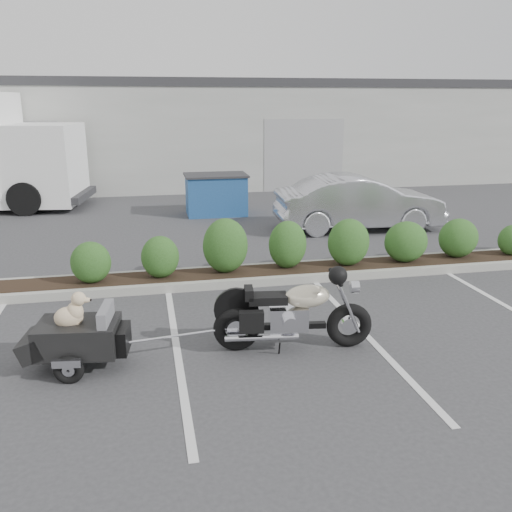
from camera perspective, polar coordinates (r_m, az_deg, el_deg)
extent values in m
plane|color=#38383A|center=(8.23, 1.97, -7.22)|extent=(90.00, 90.00, 0.00)
cube|color=#9E9E93|center=(10.44, 4.47, -1.68)|extent=(12.00, 1.00, 0.15)
cube|color=#9EA099|center=(24.43, -7.66, 13.04)|extent=(26.00, 10.00, 4.00)
torus|color=black|center=(7.32, -2.07, -7.65)|extent=(0.64, 0.24, 0.62)
torus|color=black|center=(7.53, 9.77, -7.18)|extent=(0.64, 0.24, 0.62)
cylinder|color=silver|center=(7.32, -2.07, -7.65)|extent=(0.27, 0.14, 0.26)
cylinder|color=silver|center=(7.53, 9.77, -7.18)|extent=(0.23, 0.12, 0.22)
cylinder|color=silver|center=(7.31, 9.57, -5.02)|extent=(0.40, 0.10, 0.83)
cylinder|color=silver|center=(7.48, 9.24, -4.51)|extent=(0.40, 0.10, 0.83)
cylinder|color=silver|center=(7.24, 8.38, -2.19)|extent=(0.11, 0.65, 0.03)
cylinder|color=silver|center=(7.35, 10.32, -3.23)|extent=(0.13, 0.18, 0.17)
sphere|color=black|center=(6.94, 8.62, -2.04)|extent=(0.27, 0.27, 0.24)
cube|color=silver|center=(7.33, 3.41, -6.47)|extent=(0.55, 0.38, 0.32)
cube|color=black|center=(7.39, 4.12, -7.31)|extent=(0.84, 0.20, 0.07)
ellipsoid|color=beige|center=(7.25, 5.42, -4.23)|extent=(0.65, 0.42, 0.31)
cube|color=black|center=(7.19, 1.24, -4.49)|extent=(0.54, 0.34, 0.11)
cube|color=black|center=(7.14, -0.77, -3.92)|extent=(0.15, 0.29, 0.15)
cylinder|color=silver|center=(7.22, 0.60, -8.58)|extent=(0.98, 0.21, 0.08)
cylinder|color=silver|center=(7.52, 0.38, -7.52)|extent=(0.98, 0.21, 0.08)
cube|color=black|center=(7.01, -0.47, -6.93)|extent=(0.33, 0.17, 0.28)
cube|color=black|center=(7.17, -18.17, -8.08)|extent=(1.05, 0.79, 0.39)
cube|color=slate|center=(6.99, -15.52, -6.22)|extent=(0.18, 0.59, 0.28)
cube|color=slate|center=(7.12, -17.88, -7.36)|extent=(0.72, 0.66, 0.04)
cube|color=black|center=(7.33, -22.06, -8.47)|extent=(0.43, 0.71, 0.34)
cube|color=black|center=(7.08, -14.00, -8.46)|extent=(0.24, 0.49, 0.32)
torus|color=black|center=(6.94, -19.12, -11.28)|extent=(0.37, 0.15, 0.36)
torus|color=black|center=(7.62, -17.68, -8.61)|extent=(0.37, 0.15, 0.36)
cube|color=silver|center=(6.85, -19.30, -10.62)|extent=(0.34, 0.12, 0.09)
cube|color=silver|center=(7.62, -17.67, -7.70)|extent=(0.34, 0.12, 0.09)
cylinder|color=black|center=(7.28, -18.36, -9.88)|extent=(0.14, 0.84, 0.04)
cylinder|color=silver|center=(7.07, -12.16, -8.94)|extent=(0.56, 0.10, 0.03)
ellipsoid|color=beige|center=(7.08, -19.11, -6.14)|extent=(0.38, 0.28, 0.28)
ellipsoid|color=beige|center=(7.03, -18.50, -5.58)|extent=(0.22, 0.21, 0.26)
sphere|color=beige|center=(6.96, -18.18, -4.30)|extent=(0.20, 0.20, 0.18)
ellipsoid|color=beige|center=(6.94, -17.49, -4.44)|extent=(0.14, 0.09, 0.07)
sphere|color=black|center=(6.93, -17.04, -4.44)|extent=(0.04, 0.04, 0.03)
ellipsoid|color=beige|center=(6.91, -18.59, -4.31)|extent=(0.05, 0.04, 0.10)
ellipsoid|color=beige|center=(7.01, -18.39, -4.02)|extent=(0.05, 0.04, 0.10)
cylinder|color=beige|center=(7.04, -18.26, -7.09)|extent=(0.05, 0.05, 0.11)
cylinder|color=beige|center=(7.14, -18.06, -6.74)|extent=(0.05, 0.05, 0.11)
imported|color=silver|center=(14.28, 10.80, 5.54)|extent=(4.34, 1.70, 1.41)
cube|color=#1B4A89|center=(16.00, -4.23, 6.40)|extent=(1.72, 1.16, 1.14)
cube|color=#2D2D30|center=(15.91, -4.27, 8.49)|extent=(1.81, 1.25, 0.06)
cube|color=white|center=(18.13, -21.59, 9.00)|extent=(2.50, 2.78, 2.39)
cube|color=black|center=(18.17, -21.48, 7.99)|extent=(0.38, 2.06, 1.09)
cylinder|color=black|center=(17.19, -23.16, 5.56)|extent=(1.01, 0.44, 0.98)
cylinder|color=black|center=(19.43, -20.89, 6.89)|extent=(1.01, 0.44, 0.98)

